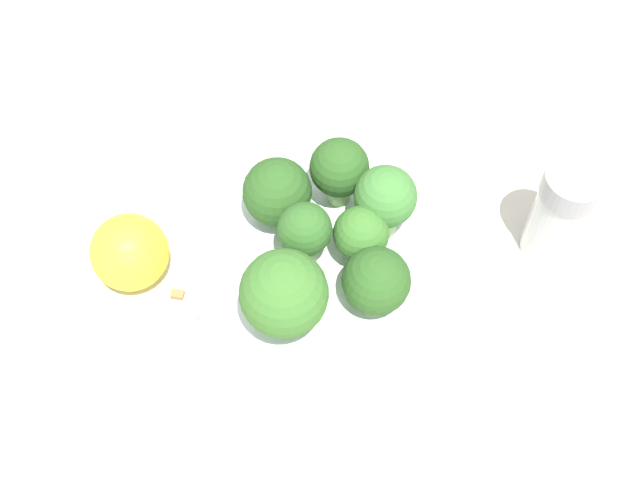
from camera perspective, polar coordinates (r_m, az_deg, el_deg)
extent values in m
plane|color=beige|center=(0.59, 0.00, -4.28)|extent=(3.00, 3.00, 0.00)
cylinder|color=silver|center=(0.56, 0.00, -3.08)|extent=(0.16, 0.16, 0.05)
cylinder|color=#7A9E5B|center=(0.53, -1.07, -0.57)|extent=(0.02, 0.02, 0.03)
sphere|color=#2D5B23|center=(0.51, -1.11, 0.55)|extent=(0.03, 0.03, 0.03)
cylinder|color=#84AD66|center=(0.54, 4.08, 1.58)|extent=(0.03, 0.03, 0.03)
sphere|color=#3D7533|center=(0.52, 4.22, 2.79)|extent=(0.04, 0.04, 0.04)
cylinder|color=#84AD66|center=(0.51, -2.23, -4.70)|extent=(0.02, 0.02, 0.03)
sphere|color=#386B28|center=(0.49, -2.33, -3.44)|extent=(0.05, 0.05, 0.05)
cylinder|color=#84AD66|center=(0.55, 1.21, 3.51)|extent=(0.02, 0.02, 0.03)
sphere|color=#28511E|center=(0.54, 1.25, 4.68)|extent=(0.04, 0.04, 0.04)
cylinder|color=#7A9E5B|center=(0.55, -2.68, 2.08)|extent=(0.02, 0.02, 0.02)
sphere|color=#28511E|center=(0.54, -2.76, 3.09)|extent=(0.04, 0.04, 0.04)
cylinder|color=#8EB770|center=(0.52, 3.44, -3.57)|extent=(0.02, 0.02, 0.02)
sphere|color=#28511E|center=(0.51, 3.53, -2.74)|extent=(0.04, 0.04, 0.04)
cylinder|color=#8EB770|center=(0.53, 2.57, -0.51)|extent=(0.02, 0.02, 0.02)
sphere|color=#386B28|center=(0.52, 2.64, 0.42)|extent=(0.03, 0.03, 0.03)
cylinder|color=#B2B7BC|center=(0.60, 14.95, 1.19)|extent=(0.04, 0.04, 0.07)
cylinder|color=gray|center=(0.57, 15.91, 3.45)|extent=(0.04, 0.04, 0.02)
sphere|color=yellow|center=(0.59, -12.09, -0.78)|extent=(0.05, 0.05, 0.05)
cube|color=olive|center=(0.59, -9.14, -3.37)|extent=(0.01, 0.01, 0.01)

